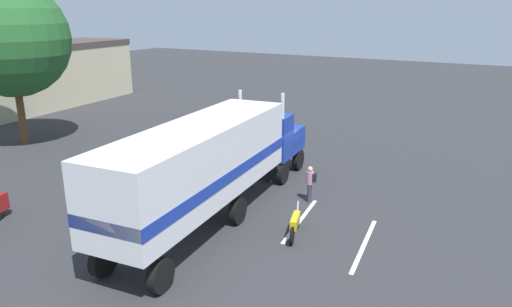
{
  "coord_description": "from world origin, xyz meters",
  "views": [
    {
      "loc": [
        -20.05,
        -10.75,
        8.27
      ],
      "look_at": [
        -1.3,
        0.09,
        1.6
      ],
      "focal_mm": 33.27,
      "sensor_mm": 36.0,
      "label": 1
    }
  ],
  "objects_px": {
    "semi_truck": "(213,159)",
    "person_bystander": "(310,182)",
    "motorcycle": "(295,224)",
    "tree_left": "(10,39)"
  },
  "relations": [
    {
      "from": "semi_truck",
      "to": "motorcycle",
      "type": "xyz_separation_m",
      "value": [
        0.19,
        -3.55,
        -2.04
      ]
    },
    {
      "from": "person_bystander",
      "to": "motorcycle",
      "type": "height_order",
      "value": "person_bystander"
    },
    {
      "from": "tree_left",
      "to": "semi_truck",
      "type": "bearing_deg",
      "value": -100.49
    },
    {
      "from": "semi_truck",
      "to": "tree_left",
      "type": "distance_m",
      "value": 17.53
    },
    {
      "from": "semi_truck",
      "to": "person_bystander",
      "type": "distance_m",
      "value": 4.72
    },
    {
      "from": "person_bystander",
      "to": "tree_left",
      "type": "bearing_deg",
      "value": 91.23
    },
    {
      "from": "person_bystander",
      "to": "motorcycle",
      "type": "bearing_deg",
      "value": -165.48
    },
    {
      "from": "semi_truck",
      "to": "person_bystander",
      "type": "bearing_deg",
      "value": -37.26
    },
    {
      "from": "motorcycle",
      "to": "tree_left",
      "type": "xyz_separation_m",
      "value": [
        2.92,
        20.34,
        6.01
      ]
    },
    {
      "from": "tree_left",
      "to": "motorcycle",
      "type": "bearing_deg",
      "value": -98.16
    }
  ]
}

